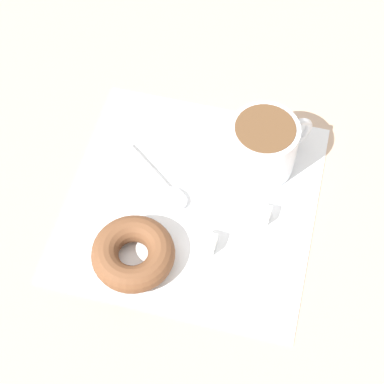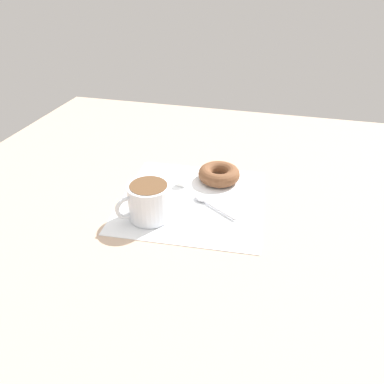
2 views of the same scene
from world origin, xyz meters
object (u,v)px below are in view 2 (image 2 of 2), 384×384
at_px(coffee_cup, 149,201).
at_px(spoon, 206,202).
at_px(donut, 219,174).
at_px(sugar_cube, 152,191).
at_px(sugar_cube_extra, 182,181).

height_order(coffee_cup, spoon, coffee_cup).
bearing_deg(spoon, donut, -94.27).
bearing_deg(sugar_cube, sugar_cube_extra, -132.06).
xyz_separation_m(spoon, sugar_cube, (0.13, -0.00, 0.00)).
height_order(sugar_cube, sugar_cube_extra, sugar_cube_extra).
xyz_separation_m(donut, sugar_cube_extra, (0.08, 0.04, -0.01)).
height_order(coffee_cup, donut, coffee_cup).
bearing_deg(donut, sugar_cube_extra, 29.06).
distance_m(coffee_cup, sugar_cube_extra, 0.15).
xyz_separation_m(donut, sugar_cube, (0.13, 0.10, -0.01)).
relative_size(spoon, sugar_cube, 6.12).
xyz_separation_m(sugar_cube, sugar_cube_extra, (-0.05, -0.06, 0.00)).
xyz_separation_m(coffee_cup, donut, (-0.11, -0.18, -0.02)).
bearing_deg(coffee_cup, sugar_cube, -74.45).
distance_m(donut, spoon, 0.11).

